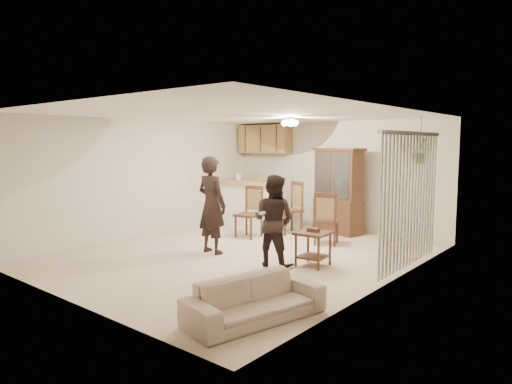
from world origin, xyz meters
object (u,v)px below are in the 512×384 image
Objects in this scene: sofa at (255,289)px; chair_hutch_right at (326,229)px; child at (274,225)px; chair_hutch_left at (288,219)px; china_hutch at (338,191)px; side_table at (313,248)px; adult at (212,204)px; chair_bar at (249,223)px.

chair_hutch_right is (-1.40, 3.92, -0.07)m from sofa.
child is 1.18× the size of chair_hutch_left.
chair_hutch_left is (-1.38, 2.37, -0.35)m from child.
sofa is at bearing -34.70° from chair_hutch_left.
side_table is (1.06, -2.70, -0.64)m from china_hutch.
china_hutch is at bearing -93.23° from chair_hutch_right.
chair_hutch_left is (-0.82, -0.74, -0.61)m from china_hutch.
sofa is 0.99× the size of china_hutch.
child is 1.99m from chair_hutch_right.
chair_hutch_left is at bearing -41.20° from chair_hutch_right.
child reaches higher than chair_hutch_left.
chair_hutch_left is at bearing 133.81° from side_table.
child is at bearing -176.21° from adult.
chair_hutch_left reaches higher than chair_bar.
chair_bar is at bearing -5.54° from chair_hutch_right.
chair_hutch_right is at bearing 33.16° from sofa.
chair_bar is (-3.01, 3.44, -0.06)m from sofa.
china_hutch is at bearing 48.28° from chair_bar.
adult is at bearing -66.07° from chair_hutch_left.
china_hutch is (0.84, 3.12, 0.03)m from adult.
chair_bar is at bearing -46.88° from child.
adult reaches higher than chair_hutch_left.
adult reaches higher than chair_bar.
chair_hutch_right is at bearing 5.17° from chair_hutch_left.
china_hutch reaches higher than side_table.
chair_hutch_left is at bearing -87.34° from adult.
sofa is at bearing 114.79° from child.
sofa is 5.07m from chair_hutch_left.
adult is at bearing -91.66° from china_hutch.
chair_hutch_right reaches higher than sofa.
side_table is 0.60× the size of chair_hutch_right.
adult is at bearing -6.47° from child.
child reaches higher than sofa.
adult is 2.40m from chair_hutch_right.
china_hutch is 2.14m from chair_bar.
child reaches higher than chair_bar.
side_table is at bearing -164.59° from adult.
china_hutch reaches higher than adult.
chair_hutch_right reaches higher than side_table.
adult is 1.72× the size of chair_hutch_right.
chair_hutch_right is at bearing 11.49° from chair_bar.
chair_hutch_left is (-2.62, 4.34, -0.04)m from sofa.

